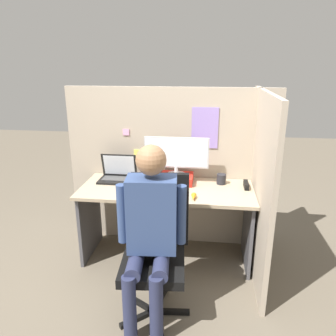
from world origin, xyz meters
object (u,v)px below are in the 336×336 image
Objects in this scene: laptop at (118,175)px; office_chair at (156,245)px; stapler at (246,185)px; monitor at (176,155)px; coffee_mug at (221,179)px; paper_box at (176,179)px; carrot_toy at (194,197)px; person at (150,226)px.

office_chair is at bearing -58.19° from laptop.
office_chair is (-0.72, -0.77, -0.23)m from stapler.
monitor is 0.49m from coffee_mug.
monitor reaches higher than paper_box.
carrot_toy is at bearing 59.31° from office_chair.
monitor is 0.62m from laptop.
person is at bearing -94.60° from paper_box.
coffee_mug is (0.43, 0.01, -0.23)m from monitor.
carrot_toy is 1.32× the size of coffee_mug.
person is (0.49, -0.98, -0.00)m from laptop.
carrot_toy is 0.48m from coffee_mug.
coffee_mug is at bearing 1.10° from monitor.
person reaches higher than office_chair.
monitor is at bearing 115.22° from carrot_toy.
monitor is (0.00, 0.00, 0.24)m from paper_box.
person reaches higher than carrot_toy.
office_chair is (0.51, -0.82, -0.25)m from laptop.
paper_box is 0.31× the size of office_chair.
monitor is 0.71m from stapler.
person is at bearing -128.55° from stapler.
office_chair is (-0.26, -0.43, -0.22)m from carrot_toy.
carrot_toy is at bearing -144.23° from stapler.
coffee_mug is (0.51, 1.00, 0.00)m from person.
carrot_toy is (-0.47, -0.34, -0.00)m from stapler.
monitor reaches higher than office_chair.
carrot_toy is 0.55m from office_chair.
stapler is 1.66× the size of coffee_mug.
laptop is 0.86m from carrot_toy.
paper_box is at bearing 85.40° from person.
laptop is 2.18× the size of stapler.
stapler is 0.12× the size of person.
person is at bearing -114.58° from carrot_toy.
monitor is 3.82× the size of stapler.
paper_box reaches higher than carrot_toy.
person reaches higher than laptop.
laptop is 3.62× the size of coffee_mug.
person is (-0.27, -0.59, 0.02)m from carrot_toy.
carrot_toy is at bearing 65.42° from person.
laptop is at bearing 153.06° from carrot_toy.
coffee_mug is at bearing 59.50° from carrot_toy.
carrot_toy is at bearing -64.63° from paper_box.
paper_box is 0.57m from laptop.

